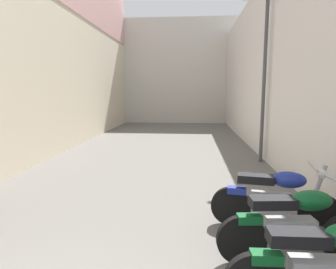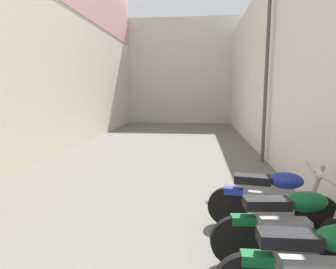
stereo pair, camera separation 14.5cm
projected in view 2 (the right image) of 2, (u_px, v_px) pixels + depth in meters
ground_plane at (153, 166)px, 8.14m from camera, size 34.12×34.12×0.00m
building_left at (59, 18)px, 9.77m from camera, size 0.45×18.12×8.82m
building_right at (269, 68)px, 9.35m from camera, size 0.45×18.12×5.56m
building_far_end at (180, 72)px, 19.53m from camera, size 9.51×2.00×6.61m
motorcycle_second at (320, 267)px, 2.59m from camera, size 1.85×0.58×1.04m
motorcycle_third at (291, 224)px, 3.42m from camera, size 1.85×0.58×1.04m
motorcycle_fourth at (272, 198)px, 4.27m from camera, size 1.84×0.58×1.04m
street_lamp at (263, 66)px, 8.15m from camera, size 0.79×0.18×4.66m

